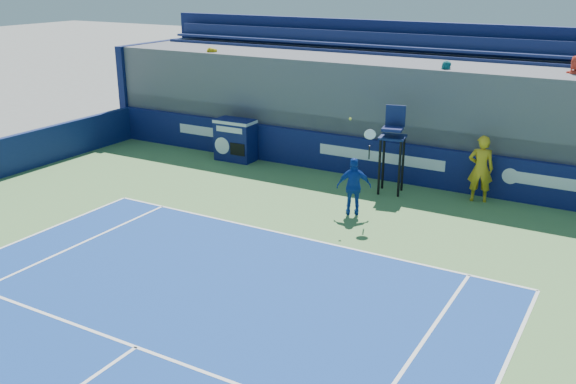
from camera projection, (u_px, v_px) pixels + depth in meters
The scene contains 6 objects.
ball_person at pixel (481, 169), 17.30m from camera, with size 0.67×0.44×1.85m, color gold.
back_hoarding at pixel (381, 160), 19.31m from camera, with size 20.40×0.21×1.20m.
match_clock at pixel (235, 139), 21.19m from camera, with size 1.33×0.75×1.40m.
umpire_chair at pixel (393, 140), 17.83m from camera, with size 0.82×0.82×2.48m.
tennis_player at pixel (354, 186), 16.40m from camera, with size 1.01×0.74×2.57m.
stadium_seating at pixel (407, 108), 20.59m from camera, with size 21.00×4.05×4.40m.
Camera 1 is at (6.85, -0.39, 5.97)m, focal length 40.00 mm.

